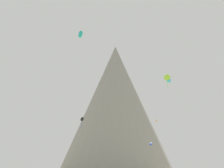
{
  "coord_description": "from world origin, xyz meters",
  "views": [
    {
      "loc": [
        -0.29,
        -27.23,
        2.99
      ],
      "look_at": [
        0.15,
        33.12,
        23.98
      ],
      "focal_mm": 37.8,
      "sensor_mm": 36.0,
      "label": 1
    }
  ],
  "objects_px": {
    "kite_lime_mid": "(167,78)",
    "kite_orange_mid": "(156,121)",
    "kite_teal_high": "(80,34)",
    "kite_black_mid": "(82,119)",
    "kite_blue_low": "(151,144)",
    "rock_massif": "(114,109)",
    "kite_cyan_high": "(169,80)"
  },
  "relations": [
    {
      "from": "kite_black_mid",
      "to": "kite_lime_mid",
      "type": "height_order",
      "value": "kite_lime_mid"
    },
    {
      "from": "kite_teal_high",
      "to": "kite_lime_mid",
      "type": "bearing_deg",
      "value": 53.81
    },
    {
      "from": "kite_teal_high",
      "to": "kite_lime_mid",
      "type": "xyz_separation_m",
      "value": [
        21.59,
        2.69,
        -10.53
      ]
    },
    {
      "from": "rock_massif",
      "to": "kite_orange_mid",
      "type": "bearing_deg",
      "value": -79.38
    },
    {
      "from": "rock_massif",
      "to": "kite_teal_high",
      "type": "distance_m",
      "value": 72.04
    },
    {
      "from": "kite_lime_mid",
      "to": "kite_cyan_high",
      "type": "distance_m",
      "value": 31.62
    },
    {
      "from": "kite_lime_mid",
      "to": "kite_cyan_high",
      "type": "bearing_deg",
      "value": -82.93
    },
    {
      "from": "kite_lime_mid",
      "to": "kite_blue_low",
      "type": "bearing_deg",
      "value": -68.64
    },
    {
      "from": "kite_blue_low",
      "to": "kite_orange_mid",
      "type": "relative_size",
      "value": 1.34
    },
    {
      "from": "kite_teal_high",
      "to": "kite_orange_mid",
      "type": "height_order",
      "value": "kite_teal_high"
    },
    {
      "from": "kite_lime_mid",
      "to": "kite_orange_mid",
      "type": "bearing_deg",
      "value": -62.08
    },
    {
      "from": "kite_lime_mid",
      "to": "kite_orange_mid",
      "type": "relative_size",
      "value": 4.24
    },
    {
      "from": "kite_lime_mid",
      "to": "rock_massif",
      "type": "bearing_deg",
      "value": -57.83
    },
    {
      "from": "kite_teal_high",
      "to": "kite_orange_mid",
      "type": "distance_m",
      "value": 31.37
    },
    {
      "from": "kite_black_mid",
      "to": "kite_blue_low",
      "type": "relative_size",
      "value": 3.46
    },
    {
      "from": "kite_lime_mid",
      "to": "kite_orange_mid",
      "type": "distance_m",
      "value": 14.33
    },
    {
      "from": "kite_lime_mid",
      "to": "kite_blue_low",
      "type": "distance_m",
      "value": 34.89
    },
    {
      "from": "kite_orange_mid",
      "to": "kite_blue_low",
      "type": "bearing_deg",
      "value": 68.86
    },
    {
      "from": "kite_teal_high",
      "to": "kite_lime_mid",
      "type": "relative_size",
      "value": 0.56
    },
    {
      "from": "kite_blue_low",
      "to": "kite_orange_mid",
      "type": "bearing_deg",
      "value": -70.15
    },
    {
      "from": "kite_black_mid",
      "to": "kite_cyan_high",
      "type": "height_order",
      "value": "kite_cyan_high"
    },
    {
      "from": "kite_blue_low",
      "to": "kite_orange_mid",
      "type": "xyz_separation_m",
      "value": [
        -1.69,
        -20.91,
        4.52
      ]
    },
    {
      "from": "kite_teal_high",
      "to": "kite_blue_low",
      "type": "height_order",
      "value": "kite_teal_high"
    },
    {
      "from": "kite_black_mid",
      "to": "kite_orange_mid",
      "type": "bearing_deg",
      "value": -175.08
    },
    {
      "from": "kite_teal_high",
      "to": "kite_cyan_high",
      "type": "bearing_deg",
      "value": 93.69
    },
    {
      "from": "kite_cyan_high",
      "to": "kite_orange_mid",
      "type": "height_order",
      "value": "kite_cyan_high"
    },
    {
      "from": "kite_black_mid",
      "to": "kite_orange_mid",
      "type": "xyz_separation_m",
      "value": [
        22.15,
        -12.25,
        -2.68
      ]
    },
    {
      "from": "kite_teal_high",
      "to": "kite_blue_low",
      "type": "xyz_separation_m",
      "value": [
        22.17,
        35.03,
        -23.62
      ]
    },
    {
      "from": "kite_orange_mid",
      "to": "kite_lime_mid",
      "type": "bearing_deg",
      "value": -100.99
    },
    {
      "from": "rock_massif",
      "to": "kite_orange_mid",
      "type": "xyz_separation_m",
      "value": [
        10.72,
        -57.2,
        -16.56
      ]
    },
    {
      "from": "rock_massif",
      "to": "kite_lime_mid",
      "type": "height_order",
      "value": "rock_massif"
    },
    {
      "from": "rock_massif",
      "to": "kite_cyan_high",
      "type": "xyz_separation_m",
      "value": [
        19.76,
        -39.69,
        1.96
      ]
    }
  ]
}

